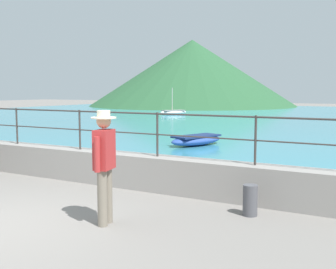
% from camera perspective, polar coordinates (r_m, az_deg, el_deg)
% --- Properties ---
extents(promenade_wall, '(20.00, 0.56, 0.70)m').
position_cam_1_polar(promenade_wall, '(9.11, -7.02, -4.66)').
color(promenade_wall, gray).
rests_on(promenade_wall, ground).
extents(railing, '(18.44, 0.04, 0.90)m').
position_cam_1_polar(railing, '(8.98, -7.11, 1.49)').
color(railing, '#383330').
rests_on(railing, promenade_wall).
extents(lake_water, '(64.00, 44.32, 0.06)m').
position_cam_1_polar(lake_water, '(30.40, 18.94, 2.03)').
color(lake_water, teal).
rests_on(lake_water, ground).
extents(hill_main, '(25.49, 25.49, 8.13)m').
position_cam_1_polar(hill_main, '(51.95, 3.31, 8.40)').
color(hill_main, '#285633').
rests_on(hill_main, ground).
extents(person_walking, '(0.38, 0.56, 1.75)m').
position_cam_1_polar(person_walking, '(6.36, -8.72, -3.67)').
color(person_walking, slate).
rests_on(person_walking, ground).
extents(bollard, '(0.24, 0.24, 0.51)m').
position_cam_1_polar(bollard, '(7.01, 11.21, -8.84)').
color(bollard, '#4C4C51').
rests_on(bollard, ground).
extents(boat_2, '(1.62, 2.47, 0.36)m').
position_cam_1_polar(boat_2, '(14.99, 3.92, -0.73)').
color(boat_2, '#2D4C9E').
rests_on(boat_2, lake_water).
extents(boat_4, '(2.01, 2.42, 2.14)m').
position_cam_1_polar(boat_4, '(33.33, 0.73, 3.11)').
color(boat_4, white).
rests_on(boat_4, lake_water).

